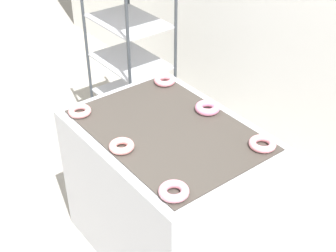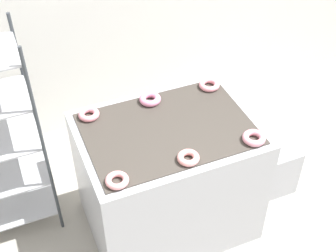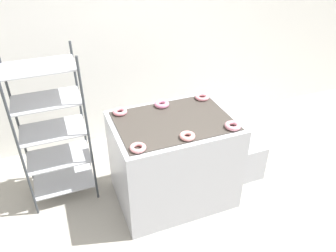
# 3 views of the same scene
# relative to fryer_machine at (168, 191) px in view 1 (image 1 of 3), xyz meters

# --- Properties ---
(wall_back) EXTENTS (8.00, 0.05, 2.80)m
(wall_back) POSITION_rel_fryer_machine_xyz_m (-0.00, 1.43, 0.91)
(wall_back) COLOR white
(wall_back) RESTS_ON ground_plane
(fryer_machine) EXTENTS (1.20, 0.88, 0.98)m
(fryer_machine) POSITION_rel_fryer_machine_xyz_m (0.00, 0.00, 0.00)
(fryer_machine) COLOR #A8AAB2
(fryer_machine) RESTS_ON ground_plane
(baking_rack_cart) EXTENTS (0.66, 0.45, 1.65)m
(baking_rack_cart) POSITION_rel_fryer_machine_xyz_m (-1.12, 0.47, 0.35)
(baking_rack_cart) COLOR #33383D
(baking_rack_cart) RESTS_ON ground_plane
(donut_near_left) EXTENTS (0.14, 0.14, 0.04)m
(donut_near_left) POSITION_rel_fryer_machine_xyz_m (-0.46, -0.33, 0.51)
(donut_near_left) COLOR pink
(donut_near_left) RESTS_ON fryer_machine
(donut_near_center) EXTENTS (0.14, 0.14, 0.04)m
(donut_near_center) POSITION_rel_fryer_machine_xyz_m (0.00, -0.32, 0.51)
(donut_near_center) COLOR pink
(donut_near_center) RESTS_ON fryer_machine
(donut_near_right) EXTENTS (0.15, 0.15, 0.04)m
(donut_near_right) POSITION_rel_fryer_machine_xyz_m (0.46, -0.32, 0.51)
(donut_near_right) COLOR pink
(donut_near_right) RESTS_ON fryer_machine
(donut_far_left) EXTENTS (0.14, 0.14, 0.04)m
(donut_far_left) POSITION_rel_fryer_machine_xyz_m (-0.45, 0.32, 0.51)
(donut_far_left) COLOR pink
(donut_far_left) RESTS_ON fryer_machine
(donut_far_center) EXTENTS (0.15, 0.15, 0.05)m
(donut_far_center) POSITION_rel_fryer_machine_xyz_m (-0.01, 0.31, 0.51)
(donut_far_center) COLOR pink
(donut_far_center) RESTS_ON fryer_machine
(donut_far_right) EXTENTS (0.15, 0.15, 0.04)m
(donut_far_right) POSITION_rel_fryer_machine_xyz_m (0.46, 0.31, 0.51)
(donut_far_right) COLOR pink
(donut_far_right) RESTS_ON fryer_machine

